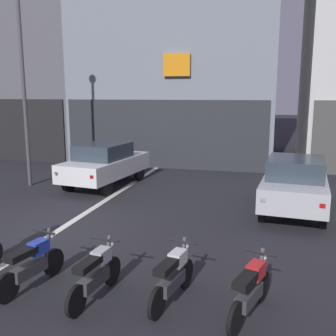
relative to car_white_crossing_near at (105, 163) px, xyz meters
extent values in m
plane|color=#232328|center=(0.84, -4.94, -0.89)|extent=(120.00, 120.00, 0.00)
cube|color=silver|center=(0.84, 1.06, -0.88)|extent=(0.20, 18.00, 0.01)
cube|color=#56565B|center=(-9.04, 8.37, 6.13)|extent=(10.35, 8.28, 14.04)
cube|color=#292C30|center=(1.14, 4.09, 0.71)|extent=(9.64, 0.10, 3.20)
cube|color=orange|center=(1.81, 4.02, 3.86)|extent=(1.21, 0.16, 0.99)
cylinder|color=black|center=(-0.60, 1.42, -0.57)|extent=(0.26, 0.66, 0.64)
cylinder|color=black|center=(0.94, 1.23, -0.57)|extent=(0.26, 0.66, 0.64)
cylinder|color=black|center=(-0.93, -1.15, -0.57)|extent=(0.26, 0.66, 0.64)
cylinder|color=black|center=(0.61, -1.35, -0.57)|extent=(0.26, 0.66, 0.64)
cube|color=silver|center=(0.00, 0.04, -0.14)|extent=(2.26, 4.29, 0.66)
cube|color=#2D3842|center=(-0.01, -0.11, 0.47)|extent=(1.78, 2.15, 0.56)
cube|color=red|center=(-0.95, -1.88, -0.09)|extent=(0.15, 0.08, 0.12)
cube|color=red|center=(0.45, -2.05, -0.09)|extent=(0.15, 0.08, 0.12)
cylinder|color=black|center=(6.12, -0.22, -0.57)|extent=(0.23, 0.65, 0.64)
cylinder|color=black|center=(7.66, -0.35, -0.57)|extent=(0.23, 0.65, 0.64)
cylinder|color=black|center=(5.90, -2.81, -0.57)|extent=(0.23, 0.65, 0.64)
cylinder|color=black|center=(7.45, -2.94, -0.57)|extent=(0.23, 0.65, 0.64)
cube|color=#B7BABF|center=(6.78, -1.58, -0.14)|extent=(2.09, 4.23, 0.66)
cube|color=#2D3842|center=(6.77, -1.73, 0.47)|extent=(1.71, 2.09, 0.56)
cube|color=red|center=(5.91, -3.54, -0.09)|extent=(0.14, 0.07, 0.12)
cube|color=red|center=(7.32, -3.65, -0.09)|extent=(0.14, 0.07, 0.12)
cylinder|color=#47474C|center=(-2.86, -0.66, 2.58)|extent=(0.14, 0.14, 6.93)
cylinder|color=black|center=(2.06, -7.12, -0.63)|extent=(0.16, 0.52, 0.52)
cylinder|color=black|center=(1.85, -8.26, -0.63)|extent=(0.16, 0.52, 0.52)
cube|color=#38383D|center=(1.95, -7.74, -0.52)|extent=(0.33, 0.76, 0.22)
cube|color=black|center=(1.92, -7.89, -0.17)|extent=(0.32, 0.63, 0.12)
cube|color=#233DB7|center=(1.99, -7.49, -0.19)|extent=(0.28, 0.39, 0.24)
cylinder|color=#4C4C51|center=(2.03, -7.27, -0.25)|extent=(0.11, 0.25, 0.70)
cylinder|color=black|center=(2.02, -7.35, 0.07)|extent=(0.55, 0.13, 0.04)
sphere|color=silver|center=(2.05, -7.15, -0.09)|extent=(0.12, 0.12, 0.12)
cylinder|color=black|center=(3.31, -7.19, -0.63)|extent=(0.13, 0.52, 0.52)
cylinder|color=black|center=(3.18, -8.33, -0.63)|extent=(0.13, 0.52, 0.52)
cube|color=#38383D|center=(3.24, -7.81, -0.52)|extent=(0.28, 0.75, 0.22)
cube|color=black|center=(3.22, -7.97, -0.17)|extent=(0.29, 0.62, 0.12)
cube|color=#B2B5BA|center=(3.27, -7.56, -0.19)|extent=(0.26, 0.38, 0.24)
cylinder|color=#4C4C51|center=(3.30, -7.34, -0.25)|extent=(0.10, 0.24, 0.70)
cylinder|color=black|center=(3.29, -7.42, 0.07)|extent=(0.55, 0.10, 0.04)
sphere|color=silver|center=(3.31, -7.21, -0.09)|extent=(0.12, 0.12, 0.12)
cylinder|color=black|center=(4.65, -6.94, -0.63)|extent=(0.17, 0.52, 0.52)
cylinder|color=black|center=(4.43, -8.07, -0.63)|extent=(0.17, 0.52, 0.52)
cube|color=#38383D|center=(4.53, -7.55, -0.52)|extent=(0.34, 0.76, 0.22)
cube|color=black|center=(4.50, -7.71, -0.17)|extent=(0.33, 0.63, 0.12)
cube|color=silver|center=(4.58, -7.30, -0.19)|extent=(0.28, 0.40, 0.24)
cylinder|color=#4C4C51|center=(4.62, -7.09, -0.25)|extent=(0.11, 0.25, 0.70)
cylinder|color=black|center=(4.60, -7.17, 0.07)|extent=(0.55, 0.14, 0.04)
sphere|color=silver|center=(4.64, -6.96, -0.09)|extent=(0.12, 0.12, 0.12)
cylinder|color=black|center=(6.01, -7.09, -0.63)|extent=(0.23, 0.52, 0.52)
cylinder|color=black|center=(5.65, -8.19, -0.63)|extent=(0.23, 0.52, 0.52)
cube|color=#38383D|center=(5.81, -7.69, -0.52)|extent=(0.42, 0.76, 0.22)
cube|color=black|center=(5.77, -7.84, -0.17)|extent=(0.39, 0.64, 0.12)
cube|color=red|center=(5.89, -7.44, -0.19)|extent=(0.32, 0.41, 0.24)
cylinder|color=#4C4C51|center=(5.96, -7.23, -0.25)|extent=(0.14, 0.25, 0.70)
cylinder|color=black|center=(5.93, -7.31, 0.07)|extent=(0.53, 0.20, 0.04)
sphere|color=silver|center=(6.00, -7.11, -0.09)|extent=(0.12, 0.12, 0.12)
camera|label=1|loc=(6.02, -13.36, 2.58)|focal=41.45mm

